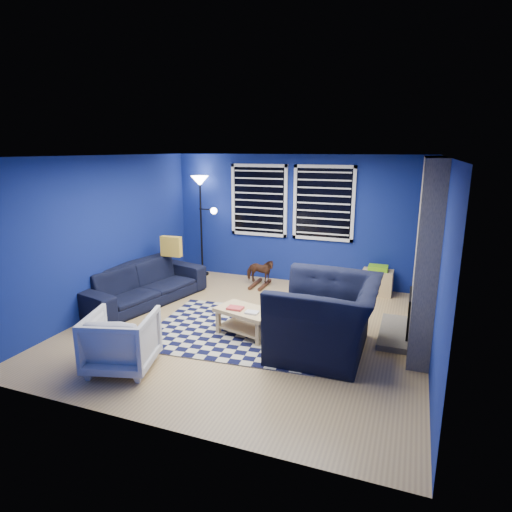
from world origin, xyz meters
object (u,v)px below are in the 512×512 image
at_px(sofa, 143,284).
at_px(rocking_horse, 260,271).
at_px(armchair_big, 326,316).
at_px(coffee_table, 245,316).
at_px(cabinet, 377,282).
at_px(armchair_bent, 121,341).
at_px(tv, 431,224).
at_px(floor_lamp, 201,195).

distance_m(sofa, rocking_horse, 2.23).
bearing_deg(armchair_big, rocking_horse, -142.95).
bearing_deg(coffee_table, armchair_big, -3.62).
xyz_separation_m(coffee_table, cabinet, (1.58, 2.52, -0.05)).
height_order(armchair_big, armchair_bent, armchair_big).
distance_m(sofa, armchair_big, 3.39).
distance_m(tv, sofa, 4.95).
relative_size(tv, cabinet, 1.82).
bearing_deg(tv, coffee_table, -136.43).
bearing_deg(rocking_horse, sofa, 130.76).
relative_size(coffee_table, cabinet, 1.70).
bearing_deg(rocking_horse, armchair_big, -146.94).
bearing_deg(armchair_bent, cabinet, -139.58).
bearing_deg(cabinet, armchair_big, -98.15).
xyz_separation_m(tv, sofa, (-4.55, -1.65, -1.06)).
xyz_separation_m(armchair_big, coffee_table, (-1.16, 0.07, -0.19)).
distance_m(sofa, armchair_bent, 2.30).
bearing_deg(armchair_bent, floor_lamp, -92.26).
bearing_deg(armchair_big, cabinet, 170.28).
bearing_deg(floor_lamp, armchair_bent, -76.53).
bearing_deg(tv, cabinet, 162.76).
bearing_deg(sofa, floor_lamp, 7.66).
xyz_separation_m(armchair_bent, cabinet, (2.62, 3.91, -0.12)).
xyz_separation_m(armchair_big, floor_lamp, (-3.14, 2.59, 1.21)).
distance_m(tv, rocking_horse, 3.17).
xyz_separation_m(tv, cabinet, (-0.81, 0.25, -1.16)).
xyz_separation_m(tv, coffee_table, (-2.39, -2.27, -1.11)).
height_order(coffee_table, cabinet, cabinet).
xyz_separation_m(rocking_horse, cabinet, (2.17, 0.32, -0.07)).
distance_m(armchair_bent, floor_lamp, 4.24).
bearing_deg(tv, armchair_big, -117.72).
height_order(tv, rocking_horse, tv).
height_order(tv, cabinet, tv).
xyz_separation_m(tv, armchair_bent, (-3.43, -3.66, -1.04)).
xyz_separation_m(rocking_horse, coffee_table, (0.59, -2.20, -0.02)).
height_order(sofa, rocking_horse, sofa).
height_order(armchair_bent, floor_lamp, floor_lamp).
relative_size(sofa, armchair_big, 1.56).
bearing_deg(armchair_big, coffee_table, -94.02).
relative_size(armchair_bent, rocking_horse, 1.40).
height_order(armchair_bent, coffee_table, armchair_bent).
relative_size(tv, rocking_horse, 1.78).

